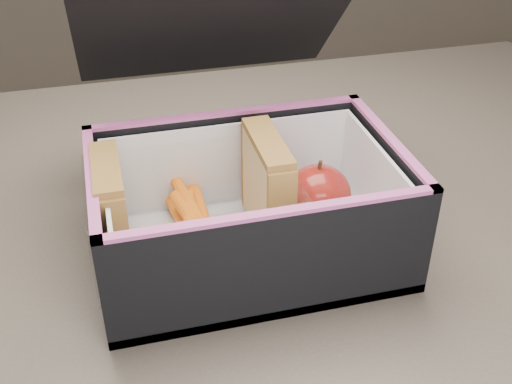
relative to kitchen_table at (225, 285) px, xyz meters
The scene contains 8 objects.
kitchen_table is the anchor object (origin of this frame).
lunch_bag 0.16m from the kitchen_table, 76.45° to the right, with size 0.28×0.32×0.24m.
plastic_tub 0.16m from the kitchen_table, 127.92° to the right, with size 0.19×0.14×0.08m, color white, non-canonical shape.
sandwich_left 0.20m from the kitchen_table, 155.98° to the right, with size 0.02×0.09×0.10m.
sandwich_right 0.17m from the kitchen_table, 55.56° to the right, with size 0.03×0.09×0.10m.
carrot_sticks 0.14m from the kitchen_table, 131.28° to the right, with size 0.05×0.16×0.03m.
paper_napkin 0.15m from the kitchen_table, 27.41° to the right, with size 0.08×0.09×0.01m, color white.
red_apple 0.17m from the kitchen_table, 31.02° to the right, with size 0.08×0.08×0.07m.
Camera 1 is at (-0.11, -0.54, 1.15)m, focal length 45.00 mm.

